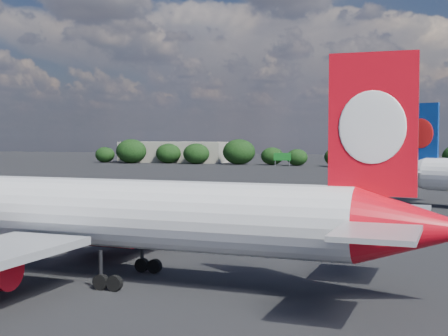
% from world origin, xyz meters
% --- Properties ---
extents(ground, '(500.00, 500.00, 0.00)m').
position_xyz_m(ground, '(0.00, 60.00, 0.00)').
color(ground, black).
rests_on(ground, ground).
extents(qantas_airliner, '(47.80, 45.40, 15.62)m').
position_xyz_m(qantas_airliner, '(9.82, 6.44, 4.76)').
color(qantas_airliner, white).
rests_on(qantas_airliner, ground).
extents(terminal_building, '(42.00, 16.00, 8.00)m').
position_xyz_m(terminal_building, '(-65.00, 192.00, 4.00)').
color(terminal_building, gray).
rests_on(terminal_building, ground).
extents(highway_sign, '(6.00, 0.30, 4.50)m').
position_xyz_m(highway_sign, '(-18.00, 176.00, 3.13)').
color(highway_sign, '#156B20').
rests_on(highway_sign, ground).
extents(billboard_yellow, '(5.00, 0.30, 5.50)m').
position_xyz_m(billboard_yellow, '(12.00, 182.00, 3.87)').
color(billboard_yellow, gold).
rests_on(billboard_yellow, ground).
extents(horizon_treeline, '(203.54, 14.70, 9.18)m').
position_xyz_m(horizon_treeline, '(2.87, 180.07, 3.89)').
color(horizon_treeline, black).
rests_on(horizon_treeline, ground).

